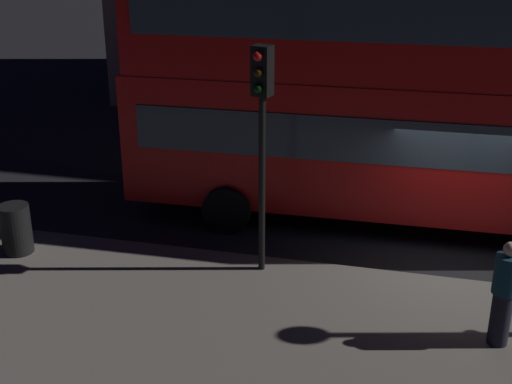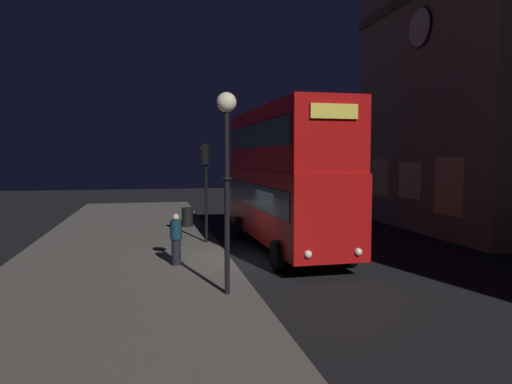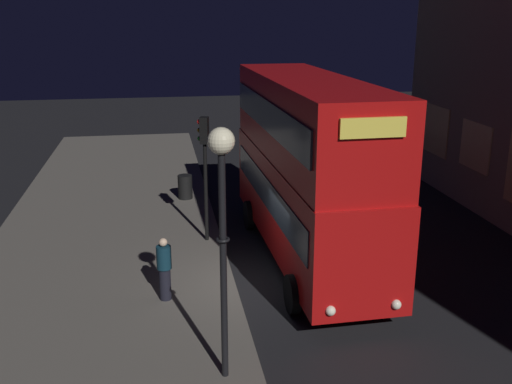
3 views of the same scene
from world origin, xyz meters
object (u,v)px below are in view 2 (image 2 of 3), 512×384
double_decker_bus (284,173)px  traffic_light_near_kerb (206,172)px  pedestrian (176,239)px  street_lamp (227,144)px  litter_bin (187,217)px

double_decker_bus → traffic_light_near_kerb: bearing=-120.4°
double_decker_bus → pedestrian: double_decker_bus is taller
traffic_light_near_kerb → street_lamp: street_lamp is taller
street_lamp → litter_bin: size_ratio=5.40×
street_lamp → pedestrian: bearing=-162.6°
traffic_light_near_kerb → double_decker_bus: bearing=76.6°
street_lamp → pedestrian: (-3.69, -1.16, -3.08)m
traffic_light_near_kerb → street_lamp: size_ratio=0.79×
traffic_light_near_kerb → litter_bin: traffic_light_near_kerb is taller
double_decker_bus → street_lamp: bearing=-29.2°
pedestrian → double_decker_bus: bearing=-87.6°
litter_bin → double_decker_bus: bearing=28.0°
traffic_light_near_kerb → litter_bin: size_ratio=4.25×
double_decker_bus → street_lamp: double_decker_bus is taller
street_lamp → litter_bin: (-12.57, -0.15, -3.47)m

